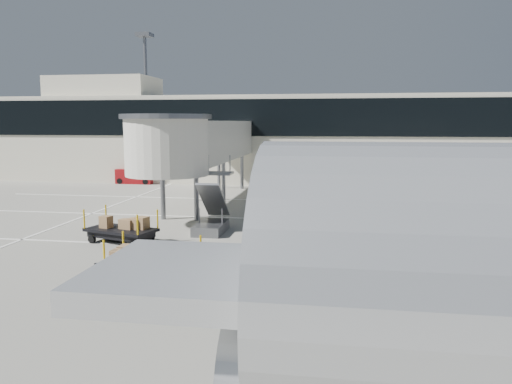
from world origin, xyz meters
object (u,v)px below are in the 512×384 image
at_px(minivan, 442,189).
at_px(box_cart_far, 123,230).
at_px(ground_worker, 245,274).
at_px(belt_loader, 136,176).
at_px(suitcase_cart, 338,229).
at_px(box_cart_near, 155,263).
at_px(baggage_tug, 305,228).

bearing_deg(minivan, box_cart_far, -124.41).
height_order(box_cart_far, ground_worker, ground_worker).
xyz_separation_m(ground_worker, belt_loader, (-15.43, 28.28, -0.15)).
distance_m(suitcase_cart, box_cart_far, 10.25).
relative_size(ground_worker, belt_loader, 0.45).
bearing_deg(belt_loader, minivan, -16.35).
distance_m(box_cart_far, belt_loader, 23.25).
bearing_deg(ground_worker, belt_loader, 127.59).
bearing_deg(box_cart_near, baggage_tug, 58.85).
height_order(box_cart_near, ground_worker, ground_worker).
relative_size(baggage_tug, belt_loader, 0.69).
bearing_deg(minivan, box_cart_near, -108.77).
height_order(baggage_tug, minivan, minivan).
xyz_separation_m(baggage_tug, box_cart_far, (-8.45, -2.02, 0.02)).
distance_m(box_cart_near, ground_worker, 3.78).
distance_m(suitcase_cart, minivan, 13.55).
bearing_deg(baggage_tug, suitcase_cart, -17.48).
bearing_deg(belt_loader, box_cart_near, -64.95).
xyz_separation_m(suitcase_cart, belt_loader, (-18.41, 19.57, 0.16)).
relative_size(box_cart_far, ground_worker, 2.50).
xyz_separation_m(baggage_tug, suitcase_cart, (1.58, 0.10, -0.04)).
xyz_separation_m(box_cart_near, belt_loader, (-11.93, 26.87, 0.04)).
bearing_deg(box_cart_near, ground_worker, -18.82).
height_order(baggage_tug, belt_loader, belt_loader).
xyz_separation_m(suitcase_cart, minivan, (7.04, 11.56, 0.60)).
height_order(ground_worker, belt_loader, belt_loader).
distance_m(box_cart_far, ground_worker, 9.65).
xyz_separation_m(box_cart_far, minivan, (17.06, 13.68, 0.54)).
bearing_deg(ground_worker, minivan, 72.68).
xyz_separation_m(ground_worker, minivan, (10.02, 20.27, 0.29)).
bearing_deg(suitcase_cart, belt_loader, 109.60).
relative_size(suitcase_cart, belt_loader, 1.02).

